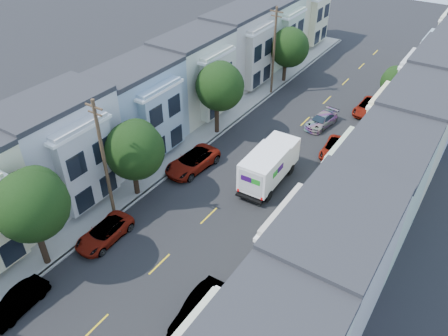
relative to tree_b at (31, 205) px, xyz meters
name	(u,v)px	position (x,y,z in m)	size (l,w,h in m)	color
ground	(160,264)	(6.30, 4.19, -5.44)	(160.00, 160.00, 0.00)	black
road_slab	(264,162)	(6.30, 19.19, -5.43)	(12.00, 70.00, 0.02)	black
curb_left	(211,142)	(0.25, 19.19, -5.36)	(0.30, 70.00, 0.15)	gray
curb_right	(325,183)	(12.35, 19.19, -5.36)	(0.30, 70.00, 0.15)	gray
sidewalk_left	(200,138)	(-1.05, 19.19, -5.36)	(2.60, 70.00, 0.15)	gray
sidewalk_right	(340,188)	(13.65, 19.19, -5.36)	(2.60, 70.00, 0.15)	gray
centerline	(264,162)	(6.30, 19.19, -5.44)	(0.12, 70.00, 0.01)	gold
townhouse_row_left	(171,128)	(-4.85, 19.19, -5.44)	(5.00, 70.00, 8.50)	beige
townhouse_row_right	(384,204)	(17.45, 19.19, -5.44)	(5.00, 70.00, 8.50)	beige
tree_b	(31,205)	(0.00, 0.00, 0.00)	(4.70, 4.70, 7.81)	black
tree_c	(134,150)	(0.00, 9.17, -0.93)	(4.70, 4.70, 6.87)	black
tree_d	(219,87)	(0.00, 21.09, -0.21)	(4.70, 4.70, 7.60)	black
tree_e	(289,47)	(0.00, 36.08, -0.99)	(4.70, 4.70, 6.81)	black
tree_far_r	(394,82)	(13.20, 34.21, -1.48)	(3.10, 3.10, 5.56)	black
utility_pole_near	(104,162)	(0.00, 6.19, -0.28)	(1.60, 0.26, 10.00)	#42301E
utility_pole_far	(274,52)	(0.00, 32.19, -0.28)	(1.60, 0.26, 10.00)	#42301E
fedex_truck	(269,164)	(8.06, 16.70, -3.61)	(2.62, 6.81, 3.27)	white
lead_sedan	(321,121)	(8.06, 28.21, -4.78)	(1.83, 4.36, 1.31)	black
parked_left_b	(19,302)	(1.40, -3.39, -4.79)	(1.37, 3.89, 1.30)	black
parked_left_c	(104,233)	(1.40, 3.86, -4.79)	(2.14, 4.65, 1.29)	#969AA1
parked_left_d	(192,162)	(1.40, 14.65, -4.67)	(2.55, 5.54, 1.54)	#320907
parked_right_b	(200,310)	(11.20, 2.27, -4.66)	(1.63, 4.63, 1.54)	silver
parked_right_c	(334,149)	(11.20, 23.95, -4.82)	(2.04, 4.42, 1.23)	black
parked_right_d	(368,107)	(11.20, 33.75, -4.76)	(2.24, 4.86, 1.35)	black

